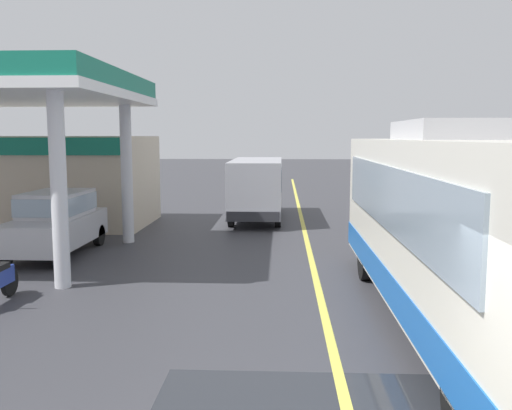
# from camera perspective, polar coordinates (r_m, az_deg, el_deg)

# --- Properties ---
(ground) EXTENTS (120.00, 120.00, 0.00)m
(ground) POSITION_cam_1_polar(r_m,az_deg,el_deg) (24.65, 4.57, -0.87)
(ground) COLOR #38383D
(lane_divider_stripe) EXTENTS (0.16, 50.00, 0.01)m
(lane_divider_stripe) POSITION_cam_1_polar(r_m,az_deg,el_deg) (19.71, 5.05, -2.85)
(lane_divider_stripe) COLOR #D8CC4C
(lane_divider_stripe) RESTS_ON ground
(coach_bus_main) EXTENTS (2.60, 11.04, 3.69)m
(coach_bus_main) POSITION_cam_1_polar(r_m,az_deg,el_deg) (10.31, 20.26, -2.66)
(coach_bus_main) COLOR silver
(coach_bus_main) RESTS_ON ground
(gas_station_roadside) EXTENTS (9.10, 11.95, 5.10)m
(gas_station_roadside) POSITION_cam_1_polar(r_m,az_deg,el_deg) (20.78, -21.93, 4.45)
(gas_station_roadside) COLOR #147259
(gas_station_roadside) RESTS_ON ground
(car_at_pump) EXTENTS (1.70, 4.20, 1.82)m
(car_at_pump) POSITION_cam_1_polar(r_m,az_deg,el_deg) (16.91, -19.85, -1.43)
(car_at_pump) COLOR #B2B2B7
(car_at_pump) RESTS_ON ground
(minibus_opposing_lane) EXTENTS (2.04, 6.13, 2.44)m
(minibus_opposing_lane) POSITION_cam_1_polar(r_m,az_deg,el_deg) (22.72, 0.08, 2.22)
(minibus_opposing_lane) COLOR #A5A5AD
(minibus_opposing_lane) RESTS_ON ground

